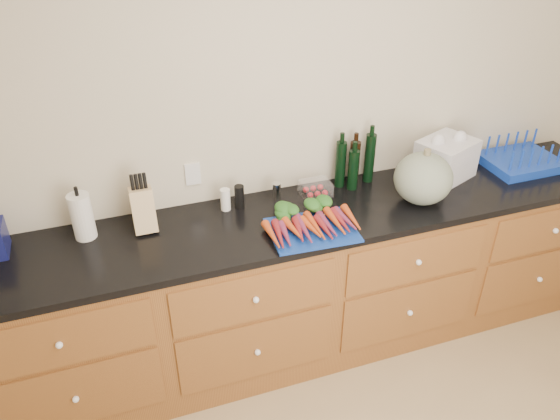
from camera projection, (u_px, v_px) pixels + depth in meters
name	position (u px, v px, depth m)	size (l,w,h in m)	color
wall_back	(298.00, 125.00, 2.96)	(4.10, 0.05, 2.60)	beige
cabinets	(315.00, 283.00, 3.15)	(3.60, 0.64, 0.90)	brown
countertop	(318.00, 214.00, 2.91)	(3.64, 0.62, 0.04)	black
cutting_board	(312.00, 230.00, 2.74)	(0.43, 0.32, 0.01)	navy
carrots	(310.00, 221.00, 2.75)	(0.47, 0.32, 0.06)	#CC4718
squash	(423.00, 178.00, 2.91)	(0.31, 0.31, 0.28)	#5F6E5C
paper_towel	(82.00, 216.00, 2.64)	(0.11, 0.11, 0.24)	white
knife_block	(143.00, 210.00, 2.70)	(0.11, 0.11, 0.22)	tan
grinder_salt	(225.00, 200.00, 2.88)	(0.05, 0.05, 0.12)	white
grinder_pepper	(239.00, 197.00, 2.90)	(0.05, 0.05, 0.13)	black
canister_chrome	(277.00, 192.00, 2.96)	(0.05, 0.05, 0.11)	silver
tomato_box	(315.00, 188.00, 3.03)	(0.16, 0.13, 0.08)	white
bottles	(355.00, 163.00, 3.08)	(0.24, 0.12, 0.29)	black
grocery_bag	(446.00, 159.00, 3.16)	(0.31, 0.25, 0.23)	white
dish_rack	(521.00, 159.00, 3.31)	(0.43, 0.35, 0.17)	#1338AC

